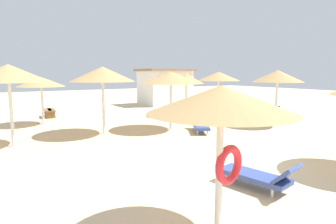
% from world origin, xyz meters
% --- Properties ---
extents(ground_plane, '(80.00, 80.00, 0.00)m').
position_xyz_m(ground_plane, '(0.00, 0.00, 0.00)').
color(ground_plane, beige).
extents(parasol_0, '(2.60, 2.60, 2.89)m').
position_xyz_m(parasol_0, '(6.78, 3.10, 2.57)').
color(parasol_0, silver).
rests_on(parasol_0, ground).
extents(parasol_3, '(2.92, 2.92, 2.81)m').
position_xyz_m(parasol_3, '(1.49, 5.12, 2.51)').
color(parasol_3, silver).
rests_on(parasol_3, ground).
extents(parasol_4, '(2.43, 2.43, 2.54)m').
position_xyz_m(parasol_4, '(-2.83, -3.11, 2.27)').
color(parasol_4, silver).
rests_on(parasol_4, ground).
extents(parasol_5, '(2.91, 2.91, 3.06)m').
position_xyz_m(parasol_5, '(-5.33, 5.47, 2.72)').
color(parasol_5, silver).
rests_on(parasol_5, ground).
extents(parasol_6, '(2.48, 2.48, 2.53)m').
position_xyz_m(parasol_6, '(-3.59, 9.85, 2.27)').
color(parasol_6, silver).
rests_on(parasol_6, ground).
extents(parasol_7, '(3.05, 3.05, 2.83)m').
position_xyz_m(parasol_7, '(8.09, 9.06, 2.50)').
color(parasol_7, silver).
rests_on(parasol_7, ground).
extents(parasol_8, '(2.89, 2.89, 3.02)m').
position_xyz_m(parasol_8, '(-1.65, 5.85, 2.68)').
color(parasol_8, silver).
rests_on(parasol_8, ground).
extents(parasol_9, '(2.22, 2.22, 2.66)m').
position_xyz_m(parasol_9, '(4.67, 8.26, 2.36)').
color(parasol_9, silver).
rests_on(parasol_9, ground).
extents(lounger_0, '(1.87, 1.68, 0.73)m').
position_xyz_m(lounger_0, '(8.37, 4.36, 0.32)').
color(lounger_0, '#33478C').
rests_on(lounger_0, ground).
extents(lounger_3, '(1.54, 1.97, 0.61)m').
position_xyz_m(lounger_3, '(2.35, 3.88, 0.31)').
color(lounger_3, '#33478C').
rests_on(lounger_3, ground).
extents(lounger_4, '(0.98, 1.96, 0.76)m').
position_xyz_m(lounger_4, '(-0.70, -2.17, 0.32)').
color(lounger_4, '#33478C').
rests_on(lounger_4, ground).
extents(bench_0, '(0.56, 1.54, 0.49)m').
position_xyz_m(bench_0, '(-2.93, 12.36, 0.35)').
color(bench_0, brown).
rests_on(bench_0, ground).
extents(bench_1, '(0.54, 1.53, 0.49)m').
position_xyz_m(bench_1, '(-2.73, 12.38, 0.35)').
color(bench_1, brown).
rests_on(bench_1, ground).
extents(parked_car, '(4.10, 2.18, 1.72)m').
position_xyz_m(parked_car, '(8.69, 16.94, 0.82)').
color(parked_car, '#194C9E').
rests_on(parked_car, ground).
extents(beach_cabana, '(4.41, 3.34, 3.09)m').
position_xyz_m(beach_cabana, '(7.11, 14.81, 1.57)').
color(beach_cabana, white).
rests_on(beach_cabana, ground).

